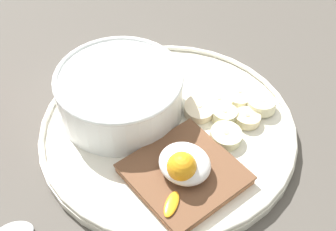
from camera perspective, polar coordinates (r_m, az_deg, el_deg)
ground_plane at (r=53.27cm, az=0.00°, el=-2.95°), size 120.00×120.00×2.00cm
plate at (r=51.91cm, az=0.00°, el=-1.67°), size 28.35×28.35×1.60cm
oatmeal_bowl at (r=52.02cm, az=-5.87°, el=2.72°), size 14.13×14.13×5.35cm
toast_slice at (r=47.07cm, az=2.00°, el=-7.10°), size 10.87×10.87×1.12cm
poached_egg at (r=45.37cm, az=1.93°, el=-6.04°), size 5.91×7.68×3.51cm
banana_slice_front at (r=54.25cm, az=11.35°, el=1.28°), size 4.40×4.34×1.64cm
banana_slice_left at (r=54.48cm, az=6.20°, el=1.85°), size 3.86×3.86×0.88cm
banana_slice_back at (r=52.49cm, az=6.92°, el=0.04°), size 3.27×3.33×1.48cm
banana_slice_right at (r=50.45cm, az=7.05°, el=-2.49°), size 4.38×4.31×1.53cm
banana_slice_inner at (r=52.81cm, az=3.85°, el=0.76°), size 4.97×4.94×1.71cm
banana_slice_outer at (r=55.25cm, az=8.69°, el=2.67°), size 4.93×4.92×1.67cm
banana_slice_upper at (r=52.71cm, az=9.61°, el=-0.34°), size 3.23×3.30×1.25cm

